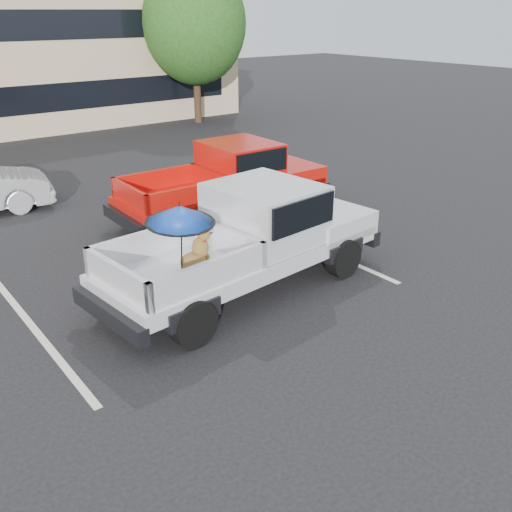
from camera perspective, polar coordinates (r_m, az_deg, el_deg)
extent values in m
plane|color=black|center=(9.49, 0.16, -6.63)|extent=(90.00, 90.00, 0.00)
cube|color=silver|center=(9.93, -21.23, -6.90)|extent=(0.12, 5.00, 0.01)
cube|color=silver|center=(12.62, 5.35, 1.22)|extent=(0.12, 5.00, 0.01)
cube|color=black|center=(24.75, -21.54, 14.34)|extent=(18.00, 0.08, 1.10)
cube|color=black|center=(24.54, -22.52, 20.53)|extent=(18.00, 0.08, 1.10)
cylinder|color=#332114|center=(26.72, -5.90, 16.05)|extent=(0.32, 0.32, 2.73)
ellipsoid|color=#164E18|center=(26.51, -6.17, 22.17)|extent=(4.46, 4.46, 5.13)
cylinder|color=#332114|center=(32.59, -18.48, 16.47)|extent=(0.32, 0.32, 2.86)
ellipsoid|color=#164E18|center=(32.42, -19.20, 21.69)|extent=(4.68, 4.68, 5.38)
cylinder|color=black|center=(8.75, -6.27, -6.71)|extent=(0.78, 0.35, 0.76)
cylinder|color=black|center=(10.12, -12.63, -2.77)|extent=(0.78, 0.35, 0.76)
cylinder|color=black|center=(11.03, 8.72, -0.20)|extent=(0.78, 0.35, 0.76)
cylinder|color=black|center=(12.15, 1.94, 2.33)|extent=(0.78, 0.35, 0.76)
cube|color=silver|center=(10.30, -1.30, 0.09)|extent=(5.55, 2.43, 0.28)
cube|color=silver|center=(11.56, 6.08, 3.74)|extent=(1.68, 2.06, 0.46)
cube|color=black|center=(12.24, 8.32, 2.86)|extent=(0.39, 1.97, 0.30)
cube|color=black|center=(8.97, -14.51, -5.70)|extent=(0.37, 1.97, 0.28)
cube|color=silver|center=(10.41, 0.92, 4.35)|extent=(1.82, 1.99, 1.05)
cube|color=black|center=(10.34, 0.93, 5.40)|extent=(1.68, 2.08, 0.55)
cube|color=black|center=(9.46, -7.84, -1.97)|extent=(2.47, 2.05, 0.10)
cube|color=silver|center=(10.01, -10.86, 1.16)|extent=(2.30, 0.32, 0.50)
cube|color=silver|center=(8.70, -4.57, -1.99)|extent=(2.30, 0.32, 0.50)
cube|color=silver|center=(8.81, -13.73, -2.28)|extent=(0.28, 1.84, 0.50)
cube|color=silver|center=(9.95, -2.81, 1.44)|extent=(0.28, 1.84, 0.50)
ellipsoid|color=brown|center=(9.47, -6.31, -0.51)|extent=(0.48, 0.42, 0.30)
cylinder|color=brown|center=(9.57, -4.87, -0.45)|extent=(0.07, 0.07, 0.22)
cylinder|color=brown|center=(9.68, -5.42, -0.18)|extent=(0.07, 0.07, 0.22)
ellipsoid|color=brown|center=(9.49, -5.59, 0.79)|extent=(0.31, 0.28, 0.40)
cylinder|color=red|center=(9.45, -5.53, 1.55)|extent=(0.20, 0.20, 0.04)
sphere|color=brown|center=(9.45, -5.24, 2.18)|extent=(0.22, 0.22, 0.22)
cone|color=black|center=(9.53, -4.67, 2.26)|extent=(0.16, 0.12, 0.10)
cone|color=black|center=(9.36, -5.14, 2.70)|extent=(0.07, 0.07, 0.11)
cone|color=black|center=(9.44, -5.57, 2.88)|extent=(0.07, 0.07, 0.11)
cylinder|color=brown|center=(9.42, -7.09, -1.32)|extent=(0.27, 0.05, 0.09)
cylinder|color=black|center=(9.08, -7.45, 0.90)|extent=(0.02, 0.10, 1.05)
cone|color=#133FAB|center=(8.88, -7.64, 4.15)|extent=(1.10, 1.12, 0.36)
cylinder|color=black|center=(8.83, -7.69, 5.13)|extent=(0.02, 0.02, 0.10)
cylinder|color=black|center=(8.93, -7.59, 3.36)|extent=(1.10, 1.10, 0.09)
cylinder|color=black|center=(12.59, -7.80, 2.81)|extent=(0.73, 0.28, 0.73)
cylinder|color=black|center=(14.07, -11.35, 4.80)|extent=(0.73, 0.28, 0.73)
cylinder|color=black|center=(14.46, 4.18, 5.71)|extent=(0.73, 0.28, 0.73)
cylinder|color=black|center=(15.77, -0.02, 7.28)|extent=(0.73, 0.28, 0.73)
cube|color=red|center=(14.08, -3.35, 6.42)|extent=(5.18, 1.92, 0.27)
cube|color=red|center=(15.11, 2.73, 8.42)|extent=(1.46, 1.86, 0.44)
cube|color=black|center=(15.66, 4.76, 7.53)|extent=(0.22, 1.88, 0.29)
cube|color=black|center=(12.94, -13.08, 3.53)|extent=(0.20, 1.88, 0.27)
cube|color=red|center=(14.19, -1.62, 9.31)|extent=(1.61, 1.78, 1.00)
cube|color=black|center=(14.14, -1.63, 10.06)|extent=(1.46, 1.88, 0.53)
cube|color=black|center=(13.38, -8.32, 5.56)|extent=(2.23, 1.79, 0.10)
cube|color=red|center=(14.01, -10.06, 7.48)|extent=(2.20, 0.13, 0.48)
cube|color=red|center=(12.60, -6.55, 5.89)|extent=(2.20, 0.13, 0.48)
cube|color=red|center=(12.86, -12.51, 5.84)|extent=(0.12, 1.76, 0.48)
cube|color=red|center=(13.81, -4.55, 7.53)|extent=(0.12, 1.76, 0.48)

